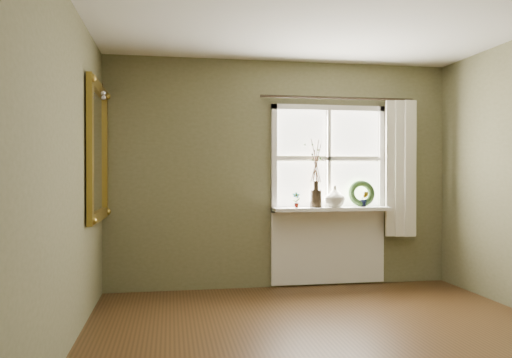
{
  "coord_description": "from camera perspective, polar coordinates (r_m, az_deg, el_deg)",
  "views": [
    {
      "loc": [
        -1.27,
        -3.36,
        1.3
      ],
      "look_at": [
        -0.42,
        1.55,
        1.25
      ],
      "focal_mm": 35.0,
      "sensor_mm": 36.0,
      "label": 1
    }
  ],
  "objects": [
    {
      "name": "floor",
      "position": [
        3.82,
        10.91,
        -19.37
      ],
      "size": [
        4.5,
        4.5,
        0.0
      ],
      "primitive_type": "plane",
      "color": "#402814",
      "rests_on": "ground"
    },
    {
      "name": "wall_back",
      "position": [
        5.8,
        2.89,
        0.57
      ],
      "size": [
        4.0,
        0.1,
        2.6
      ],
      "primitive_type": "cube",
      "color": "#656242",
      "rests_on": "ground"
    },
    {
      "name": "wall_left",
      "position": [
        3.45,
        -22.87,
        0.5
      ],
      "size": [
        0.1,
        4.5,
        2.6
      ],
      "primitive_type": "cube",
      "color": "#656242",
      "rests_on": "ground"
    },
    {
      "name": "window_frame",
      "position": [
        5.88,
        8.28,
        2.32
      ],
      "size": [
        1.36,
        0.06,
        1.24
      ],
      "color": "white",
      "rests_on": "wall_back"
    },
    {
      "name": "window_sill",
      "position": [
        5.78,
        8.61,
        -3.4
      ],
      "size": [
        1.36,
        0.26,
        0.04
      ],
      "primitive_type": "cube",
      "color": "white",
      "rests_on": "wall_back"
    },
    {
      "name": "window_apron",
      "position": [
        5.93,
        8.26,
        -7.57
      ],
      "size": [
        1.36,
        0.04,
        0.88
      ],
      "primitive_type": "cube",
      "color": "white",
      "rests_on": "ground"
    },
    {
      "name": "dark_jug",
      "position": [
        5.72,
        6.85,
        -2.24
      ],
      "size": [
        0.16,
        0.16,
        0.2
      ],
      "primitive_type": "cylinder",
      "rotation": [
        0.0,
        0.0,
        -0.21
      ],
      "color": "black",
      "rests_on": "window_sill"
    },
    {
      "name": "cream_vase",
      "position": [
        5.79,
        8.98,
        -1.99
      ],
      "size": [
        0.29,
        0.29,
        0.24
      ],
      "primitive_type": "imported",
      "rotation": [
        0.0,
        0.0,
        0.26
      ],
      "color": "beige",
      "rests_on": "window_sill"
    },
    {
      "name": "wreath",
      "position": [
        5.94,
        11.97,
        -1.95
      ],
      "size": [
        0.32,
        0.16,
        0.32
      ],
      "primitive_type": "torus",
      "rotation": [
        1.36,
        0.0,
        -0.08
      ],
      "color": "#253E1B",
      "rests_on": "window_sill"
    },
    {
      "name": "potted_plant_left",
      "position": [
        5.66,
        4.62,
        -2.37
      ],
      "size": [
        0.1,
        0.08,
        0.18
      ],
      "primitive_type": "imported",
      "rotation": [
        0.0,
        0.0,
        -0.13
      ],
      "color": "#253E1B",
      "rests_on": "window_sill"
    },
    {
      "name": "potted_plant_right",
      "position": [
        5.91,
        12.27,
        -2.24
      ],
      "size": [
        0.11,
        0.1,
        0.18
      ],
      "primitive_type": "imported",
      "rotation": [
        0.0,
        0.0,
        -0.2
      ],
      "color": "#253E1B",
      "rests_on": "window_sill"
    },
    {
      "name": "curtain",
      "position": [
        6.1,
        16.1,
        1.16
      ],
      "size": [
        0.36,
        0.12,
        1.59
      ],
      "primitive_type": "cube",
      "color": "beige",
      "rests_on": "wall_back"
    },
    {
      "name": "curtain_rod",
      "position": [
        5.91,
        9.41,
        9.12
      ],
      "size": [
        1.84,
        0.03,
        0.03
      ],
      "primitive_type": "cylinder",
      "rotation": [
        0.0,
        1.57,
        0.0
      ],
      "color": "black",
      "rests_on": "wall_back"
    },
    {
      "name": "gilt_mirror",
      "position": [
        5.1,
        -17.61,
        3.0
      ],
      "size": [
        0.1,
        1.13,
        1.34
      ],
      "color": "white",
      "rests_on": "wall_left"
    }
  ]
}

